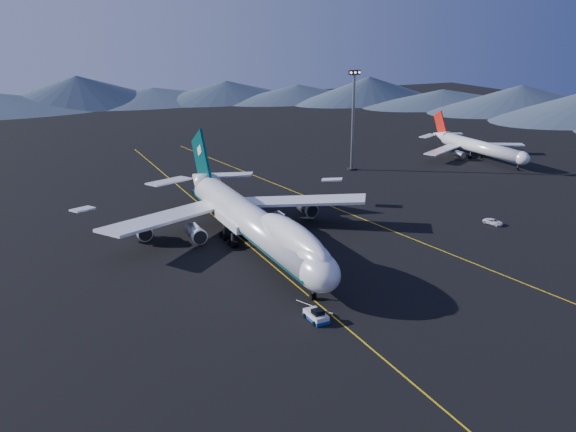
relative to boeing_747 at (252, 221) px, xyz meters
name	(u,v)px	position (x,y,z in m)	size (l,w,h in m)	color
ground	(253,249)	(0.00, -0.03, -5.81)	(500.00, 500.00, 0.00)	black
taxiway_line_main	(253,249)	(0.00, -0.03, -5.80)	(0.25, 220.00, 0.01)	#E0B90D
taxiway_line_side	(356,216)	(30.00, 9.97, -5.80)	(0.25, 200.00, 0.01)	#E0B90D
boeing_747	(252,221)	(0.00, 0.00, 0.00)	(59.62, 72.43, 19.37)	silver
pushback_tug	(316,316)	(-3.00, -33.50, -5.18)	(2.81, 4.70, 2.01)	silver
second_jet	(477,147)	(98.05, 47.69, -1.86)	(40.64, 45.91, 13.07)	silver
service_van	(493,222)	(54.74, -8.36, -5.19)	(2.08, 4.51, 1.25)	white
floodlight_mast	(353,120)	(53.00, 51.26, 9.19)	(3.66, 2.74, 29.62)	black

